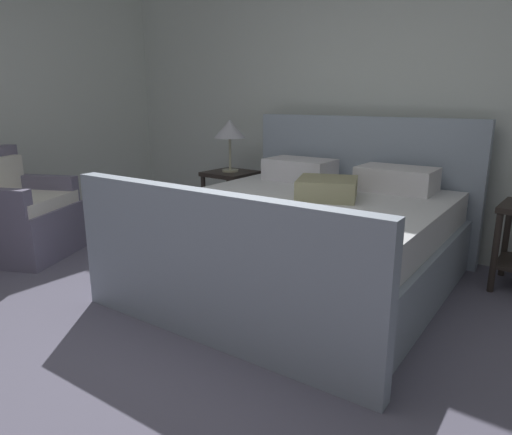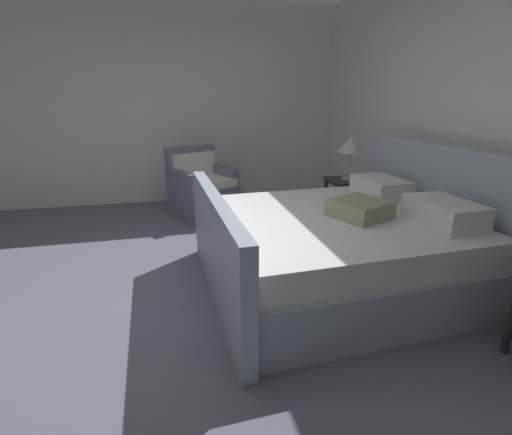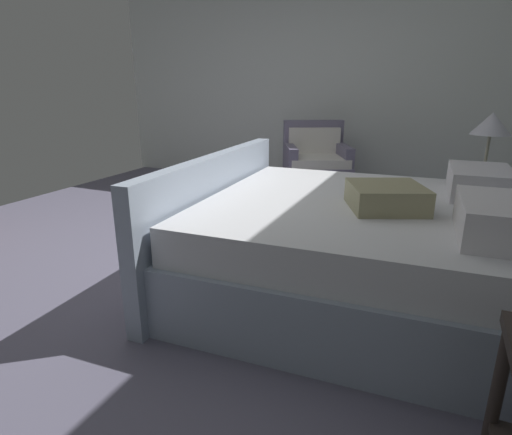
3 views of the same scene
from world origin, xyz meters
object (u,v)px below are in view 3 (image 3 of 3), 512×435
Objects in this scene: nightstand_left at (479,198)px; armchair at (315,169)px; bed at (366,244)px; table_lamp_left at (491,125)px.

armchair reaches higher than nightstand_left.
armchair is (-2.23, -0.96, -0.00)m from bed.
table_lamp_left is at bearing 151.56° from bed.
table_lamp_left is 2.02m from armchair.
nightstand_left is 1.91m from armchair.
bed is 2.27× the size of armchair.
bed reaches higher than armchair.
table_lamp_left reaches higher than nightstand_left.
armchair is (-0.93, -1.67, -0.65)m from table_lamp_left.
nightstand_left is 1.20× the size of table_lamp_left.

